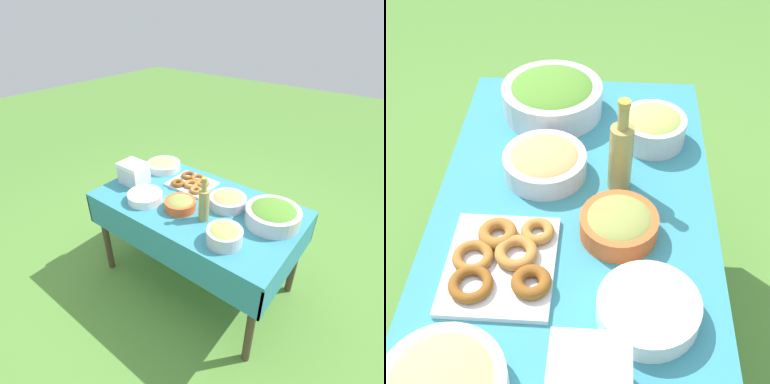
{
  "view_description": "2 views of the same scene",
  "coord_description": "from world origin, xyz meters",
  "views": [
    {
      "loc": [
        -1.0,
        1.35,
        1.86
      ],
      "look_at": [
        0.05,
        -0.01,
        0.79
      ],
      "focal_mm": 28.0,
      "sensor_mm": 36.0,
      "label": 1
    },
    {
      "loc": [
        0.99,
        0.08,
        1.8
      ],
      "look_at": [
        -0.06,
        0.01,
        0.78
      ],
      "focal_mm": 50.0,
      "sensor_mm": 36.0,
      "label": 2
    }
  ],
  "objects": [
    {
      "name": "olive_bowl",
      "position": [
        0.04,
        0.13,
        0.77
      ],
      "size": [
        0.21,
        0.21,
        0.08
      ],
      "color": "#E05B28",
      "rests_on": "picnic_table"
    },
    {
      "name": "fruit_bowl",
      "position": [
        -0.36,
        0.23,
        0.78
      ],
      "size": [
        0.21,
        0.21,
        0.11
      ],
      "color": "silver",
      "rests_on": "picnic_table"
    },
    {
      "name": "plate_stack",
      "position": [
        0.29,
        0.2,
        0.76
      ],
      "size": [
        0.24,
        0.24,
        0.06
      ],
      "color": "white",
      "rests_on": "picnic_table"
    },
    {
      "name": "pasta_bowl",
      "position": [
        0.51,
        -0.23,
        0.77
      ],
      "size": [
        0.27,
        0.27,
        0.08
      ],
      "color": "silver",
      "rests_on": "picnic_table"
    },
    {
      "name": "picnic_table",
      "position": [
        0.0,
        0.0,
        0.63
      ],
      "size": [
        1.39,
        0.79,
        0.73
      ],
      "color": "teal",
      "rests_on": "ground_plane"
    },
    {
      "name": "ground_plane",
      "position": [
        0.0,
        0.0,
        0.0
      ],
      "size": [
        14.0,
        14.0,
        0.0
      ],
      "primitive_type": "plane",
      "color": "#568C38"
    },
    {
      "name": "olive_oil_bottle",
      "position": [
        -0.15,
        0.12,
        0.85
      ],
      "size": [
        0.07,
        0.07,
        0.3
      ],
      "color": "#998E4C",
      "rests_on": "picnic_table"
    },
    {
      "name": "salad_bowl",
      "position": [
        -0.5,
        -0.1,
        0.79
      ],
      "size": [
        0.33,
        0.33,
        0.12
      ],
      "color": "silver",
      "rests_on": "picnic_table"
    },
    {
      "name": "cooler_box",
      "position": [
        0.53,
        0.07,
        0.81
      ],
      "size": [
        0.2,
        0.16,
        0.16
      ],
      "color": "silver",
      "rests_on": "picnic_table"
    },
    {
      "name": "bread_bowl",
      "position": [
        -0.19,
        -0.09,
        0.77
      ],
      "size": [
        0.25,
        0.25,
        0.09
      ],
      "color": "silver",
      "rests_on": "picnic_table"
    },
    {
      "name": "donut_platter",
      "position": [
        0.17,
        -0.16,
        0.75
      ],
      "size": [
        0.32,
        0.29,
        0.05
      ],
      "color": "silver",
      "rests_on": "picnic_table"
    }
  ]
}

